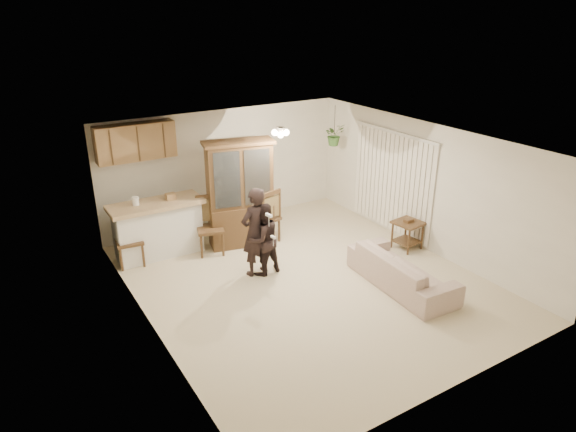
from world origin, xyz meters
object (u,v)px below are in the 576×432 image
chair_hutch_left (211,238)px  sofa (402,267)px  adult (256,228)px  side_table (407,235)px  child (263,239)px  chair_bar (130,250)px  chair_hutch_right (265,227)px  china_hutch (240,195)px

chair_hutch_left → sofa: bearing=-35.1°
adult → side_table: (3.04, -0.66, -0.60)m
child → chair_hutch_left: bearing=-76.6°
sofa → chair_bar: bearing=52.6°
chair_hutch_left → chair_hutch_right: size_ratio=0.98×
side_table → chair_bar: chair_bar is taller
sofa → chair_hutch_right: bearing=25.1°
adult → side_table: size_ratio=2.84×
china_hutch → side_table: 3.40m
adult → chair_hutch_left: (-0.36, 1.21, -0.58)m
child → chair_bar: (-1.94, 1.58, -0.37)m
sofa → side_table: size_ratio=2.96×
child → china_hutch: china_hutch is taller
adult → chair_hutch_right: (0.79, 1.11, -0.58)m
child → sofa: bearing=130.6°
child → chair_hutch_right: child is taller
child → chair_hutch_right: bearing=-127.0°
china_hutch → side_table: (2.70, -1.93, -0.76)m
sofa → side_table: sofa is taller
china_hutch → chair_hutch_left: china_hutch is taller
child → chair_hutch_left: size_ratio=1.20×
china_hutch → chair_bar: 2.32m
sofa → side_table: bearing=-43.8°
china_hutch → adult: bearing=-92.6°
chair_hutch_left → chair_hutch_right: 1.15m
chair_bar → chair_hutch_left: bearing=-4.9°
child → chair_hutch_left: (-0.46, 1.26, -0.36)m
chair_bar → chair_hutch_right: 2.66m
sofa → adult: (-1.90, 1.71, 0.53)m
chair_bar → sofa: bearing=-33.7°
sofa → chair_hutch_left: (-2.26, 2.92, -0.05)m
adult → china_hutch: bearing=-113.8°
sofa → child: size_ratio=1.39×
china_hutch → chair_bar: size_ratio=1.99×
sofa → china_hutch: china_hutch is taller
side_table → chair_hutch_left: bearing=151.2°
china_hutch → chair_bar: china_hutch is taller
adult → chair_hutch_right: adult is taller
chair_hutch_left → chair_bar: bearing=-174.9°
chair_hutch_right → chair_bar: bearing=-22.5°
chair_bar → chair_hutch_left: (1.48, -0.32, 0.02)m
sofa → china_hutch: size_ratio=0.88×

